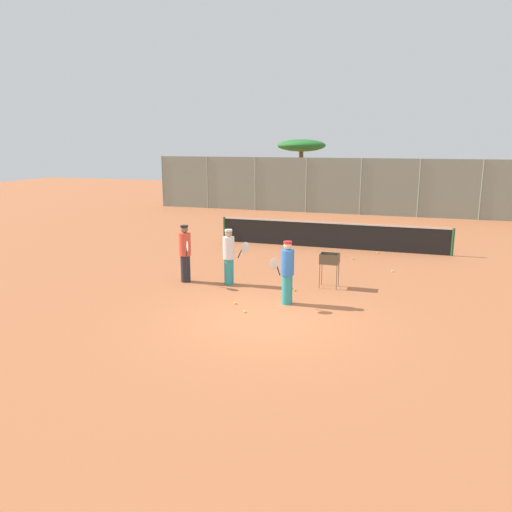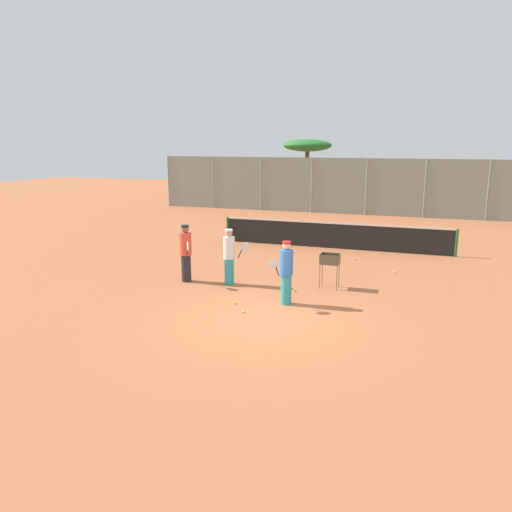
% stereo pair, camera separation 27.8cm
% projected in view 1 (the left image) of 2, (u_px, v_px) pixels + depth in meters
% --- Properties ---
extents(ground_plane, '(80.00, 80.00, 0.00)m').
position_uv_depth(ground_plane, '(267.00, 320.00, 12.22)').
color(ground_plane, '#B7663D').
extents(tennis_net, '(9.47, 0.10, 1.07)m').
position_uv_depth(tennis_net, '(331.00, 235.00, 20.42)').
color(tennis_net, '#26592D').
rests_on(tennis_net, ground_plane).
extents(back_fence, '(26.44, 0.08, 3.34)m').
position_uv_depth(back_fence, '(361.00, 187.00, 29.57)').
color(back_fence, gray).
rests_on(back_fence, ground_plane).
extents(tree_0, '(3.37, 3.37, 4.45)m').
position_uv_depth(tree_0, '(301.00, 146.00, 34.73)').
color(tree_0, brown).
rests_on(tree_0, ground_plane).
extents(player_white_outfit, '(0.91, 0.35, 1.71)m').
position_uv_depth(player_white_outfit, '(229.00, 256.00, 15.12)').
color(player_white_outfit, teal).
rests_on(player_white_outfit, ground_plane).
extents(player_red_cap, '(0.62, 0.81, 1.78)m').
position_uv_depth(player_red_cap, '(185.00, 253.00, 15.40)').
color(player_red_cap, '#26262D').
rests_on(player_red_cap, ground_plane).
extents(player_yellow_shirt, '(0.51, 0.85, 1.72)m').
position_uv_depth(player_yellow_shirt, '(287.00, 272.00, 13.27)').
color(player_yellow_shirt, teal).
rests_on(player_yellow_shirt, ground_plane).
extents(ball_cart, '(0.56, 0.41, 1.04)m').
position_uv_depth(ball_cart, '(330.00, 262.00, 14.82)').
color(ball_cart, brown).
rests_on(ball_cart, ground_plane).
extents(tennis_ball_0, '(0.07, 0.07, 0.07)m').
position_uv_depth(tennis_ball_0, '(392.00, 271.00, 16.74)').
color(tennis_ball_0, '#D1E54C').
rests_on(tennis_ball_0, ground_plane).
extents(tennis_ball_1, '(0.07, 0.07, 0.07)m').
position_uv_depth(tennis_ball_1, '(235.00, 303.00, 13.43)').
color(tennis_ball_1, '#D1E54C').
rests_on(tennis_ball_1, ground_plane).
extents(tennis_ball_2, '(0.07, 0.07, 0.07)m').
position_uv_depth(tennis_ball_2, '(245.00, 312.00, 12.75)').
color(tennis_ball_2, '#D1E54C').
rests_on(tennis_ball_2, ground_plane).
extents(tennis_ball_3, '(0.07, 0.07, 0.07)m').
position_uv_depth(tennis_ball_3, '(377.00, 253.00, 19.52)').
color(tennis_ball_3, '#D1E54C').
rests_on(tennis_ball_3, ground_plane).
extents(tennis_ball_4, '(0.07, 0.07, 0.07)m').
position_uv_depth(tennis_ball_4, '(353.00, 259.00, 18.55)').
color(tennis_ball_4, '#D1E54C').
rests_on(tennis_ball_4, ground_plane).
extents(tennis_ball_5, '(0.07, 0.07, 0.07)m').
position_uv_depth(tennis_ball_5, '(295.00, 290.00, 14.63)').
color(tennis_ball_5, '#D1E54C').
rests_on(tennis_ball_5, ground_plane).
extents(parked_car, '(4.20, 1.70, 1.60)m').
position_uv_depth(parked_car, '(394.00, 199.00, 32.18)').
color(parked_car, '#232328').
rests_on(parked_car, ground_plane).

